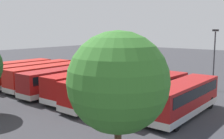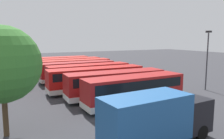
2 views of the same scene
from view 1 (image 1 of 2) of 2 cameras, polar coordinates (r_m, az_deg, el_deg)
ground_plane at (r=39.22m, az=3.19°, el=-2.65°), size 140.00×140.00×0.00m
bus_single_deck_near_end at (r=24.73m, az=14.51°, el=-5.61°), size 2.68×10.38×2.95m
bus_single_deck_second at (r=26.14m, az=7.48°, el=-4.66°), size 3.10×11.32×2.95m
bus_single_deck_third at (r=27.84m, az=-0.08°, el=-3.78°), size 3.01×12.11×2.95m
bus_single_deck_fourth at (r=30.50m, az=-4.78°, el=-2.74°), size 2.61×11.51×2.95m
bus_single_deck_fifth at (r=32.88m, az=-9.88°, el=-2.03°), size 2.64×11.36×2.95m
bus_single_deck_sixth at (r=36.05m, az=-12.69°, el=-1.19°), size 2.72×11.93×2.95m
bus_single_deck_seventh at (r=38.52m, az=-16.22°, el=-0.72°), size 2.74×12.04×2.95m
bus_single_deck_far_end at (r=41.09m, az=-19.46°, el=-0.32°), size 2.79×10.89×2.95m
car_hatchback_silver at (r=43.00m, az=-2.56°, el=-0.72°), size 3.12×4.72×1.43m
lamp_post_tall at (r=35.67m, az=20.38°, el=2.88°), size 0.70×0.30×7.45m
waste_bin_yellow at (r=33.07m, az=14.38°, el=-4.13°), size 0.60×0.60×0.95m
tree_midleft at (r=13.56m, az=1.28°, el=-2.68°), size 5.09×5.09×7.44m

